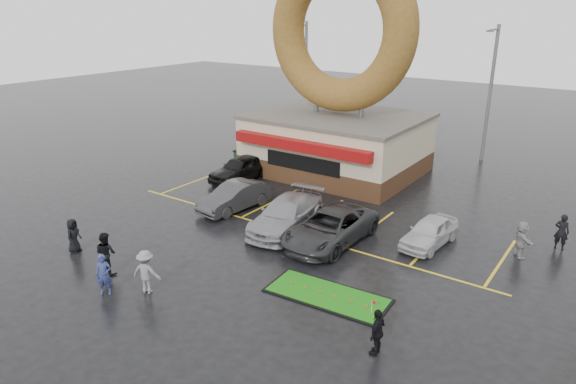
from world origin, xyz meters
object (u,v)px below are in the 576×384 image
Objects in this scene: streetlight_left at (305,77)px; car_silver at (286,214)px; car_white at (430,232)px; putting_green at (327,295)px; person_cameraman at (377,332)px; car_grey at (331,227)px; car_black at (240,168)px; person_blue at (104,275)px; streetlight_mid at (490,91)px; car_dgrey at (235,197)px; donut_shop at (338,102)px; dumpster at (251,161)px.

car_silver is (9.69, -16.33, -4.03)m from streetlight_left.
putting_green is (-1.47, -6.34, -0.59)m from car_white.
person_cameraman is (7.68, -6.09, 0.02)m from car_silver.
car_grey reaches higher than putting_green.
car_black is 2.76× the size of person_blue.
streetlight_mid is 17.97m from car_grey.
person_blue reaches higher than car_dgrey.
car_silver is at bearing -2.24° from car_dgrey.
person_cameraman reaches higher than car_silver.
car_silver is at bearing -30.06° from car_black.
donut_shop is 11.42m from car_grey.
car_silver is 2.49m from car_grey.
car_white is 2.03× the size of dumpster.
person_blue is at bearing -121.74° from car_white.
car_silver is at bearing 33.21° from person_blue.
person_cameraman is at bearing -40.93° from dumpster.
car_silver is 6.30m from putting_green.
putting_green is at bearing -97.59° from car_white.
dumpster is at bearing 65.72° from person_blue.
car_grey is at bearing -140.94° from person_cameraman.
car_black is 17.68m from person_cameraman.
streetlight_mid is 15.77m from car_white.
dumpster is (-7.19, 6.17, -0.11)m from car_silver.
donut_shop reaches higher than car_grey.
dumpster is (-0.64, 1.77, -0.10)m from car_black.
person_blue reaches higher than car_grey.
streetlight_mid is at bearing 48.62° from donut_shop.
streetlight_mid is at bearing 102.69° from car_white.
car_white is at bearing 9.51° from person_blue.
car_black is at bearing 154.86° from car_grey.
person_blue is (0.60, -18.06, -3.67)m from donut_shop.
car_dgrey is 3.73m from car_silver.
donut_shop is at bearing 119.93° from car_grey.
putting_green is at bearing -59.43° from car_grey.
car_black is at bearing 65.59° from person_blue.
car_silver is (2.69, -9.39, -3.71)m from donut_shop.
person_cameraman is at bearing -52.25° from streetlight_left.
person_cameraman is (11.37, -6.63, 0.07)m from car_dgrey.
donut_shop is at bearing -44.78° from streetlight_left.
dumpster is 0.39× the size of putting_green.
person_cameraman is at bearing -28.44° from person_blue.
car_white is at bearing 15.88° from car_dgrey.
car_black is 1.88m from dumpster.
car_white is 2.36× the size of person_cameraman.
person_blue is (1.60, -9.22, 0.10)m from car_dgrey.
person_blue is at bearing -76.95° from person_cameraman.
car_grey is at bearing -142.48° from car_white.
car_black reaches higher than car_grey.
streetlight_left is 26.44m from person_blue.
dumpster is at bearing -135.85° from streetlight_mid.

